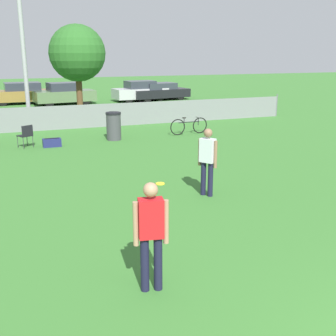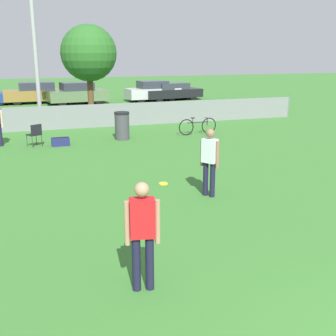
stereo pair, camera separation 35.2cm
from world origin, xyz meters
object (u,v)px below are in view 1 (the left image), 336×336
(parked_car_silver, at_px, (140,91))
(tree_near_pole, at_px, (77,53))
(player_receiver_white, at_px, (207,158))
(folding_chair_sideline, at_px, (26,134))
(parked_car_dark, at_px, (159,91))
(player_thrower_red, at_px, (151,230))
(frisbee_disc, at_px, (160,184))
(trash_bin, at_px, (114,126))
(parked_car_tan, at_px, (23,93))
(parked_car_olive, at_px, (64,94))
(gear_bag_sideline, at_px, (52,143))
(bicycle_sideline, at_px, (189,126))

(parked_car_silver, bearing_deg, tree_near_pole, -133.82)
(tree_near_pole, relative_size, player_receiver_white, 2.88)
(folding_chair_sideline, height_order, parked_car_dark, parked_car_dark)
(player_thrower_red, xyz_separation_m, player_receiver_white, (2.69, 3.62, 0.00))
(frisbee_disc, bearing_deg, parked_car_dark, 70.24)
(trash_bin, relative_size, parked_car_tan, 0.24)
(trash_bin, xyz_separation_m, parked_car_tan, (-2.83, 14.58, 0.14))
(tree_near_pole, height_order, parked_car_olive, tree_near_pole)
(player_thrower_red, bearing_deg, gear_bag_sideline, 102.54)
(player_receiver_white, relative_size, gear_bag_sideline, 2.52)
(frisbee_disc, relative_size, gear_bag_sideline, 0.37)
(frisbee_disc, bearing_deg, gear_bag_sideline, 110.59)
(player_thrower_red, bearing_deg, tree_near_pole, 94.71)
(folding_chair_sideline, xyz_separation_m, parked_car_dark, (10.22, 13.71, 0.12))
(player_receiver_white, xyz_separation_m, parked_car_dark, (6.33, 21.04, -0.34))
(tree_near_pole, bearing_deg, parked_car_olive, 89.02)
(folding_chair_sideline, bearing_deg, player_thrower_red, 67.73)
(player_thrower_red, xyz_separation_m, bicycle_sideline, (5.58, 11.27, -0.61))
(trash_bin, relative_size, gear_bag_sideline, 1.68)
(parked_car_dark, bearing_deg, player_thrower_red, -118.73)
(parked_car_tan, bearing_deg, tree_near_pole, -76.58)
(player_receiver_white, relative_size, parked_car_olive, 0.40)
(folding_chair_sideline, relative_size, parked_car_olive, 0.20)
(tree_near_pole, relative_size, trash_bin, 4.33)
(tree_near_pole, xyz_separation_m, parked_car_tan, (-2.52, 8.48, -2.69))
(player_receiver_white, distance_m, parked_car_tan, 22.45)
(player_thrower_red, xyz_separation_m, parked_car_olive, (2.02, 24.41, -0.25))
(tree_near_pole, xyz_separation_m, folding_chair_sideline, (-3.11, -6.39, -2.89))
(parked_car_dark, bearing_deg, frisbee_disc, -118.41)
(frisbee_disc, distance_m, trash_bin, 6.37)
(trash_bin, bearing_deg, parked_car_tan, 101.00)
(tree_near_pole, relative_size, parked_car_olive, 1.15)
(player_receiver_white, xyz_separation_m, parked_car_olive, (-0.66, 20.79, -0.25))
(tree_near_pole, height_order, gear_bag_sideline, tree_near_pole)
(player_receiver_white, xyz_separation_m, frisbee_disc, (-0.76, 1.29, -0.96))
(bicycle_sideline, height_order, parked_car_dark, parked_car_dark)
(parked_car_silver, distance_m, parked_car_dark, 1.51)
(frisbee_disc, relative_size, parked_car_dark, 0.05)
(frisbee_disc, xyz_separation_m, trash_bin, (0.30, 6.34, 0.55))
(parked_car_olive, bearing_deg, parked_car_tan, 143.85)
(frisbee_disc, bearing_deg, parked_car_tan, 96.92)
(frisbee_disc, xyz_separation_m, gear_bag_sideline, (-2.22, 5.91, 0.14))
(bicycle_sideline, relative_size, trash_bin, 1.59)
(player_receiver_white, relative_size, parked_car_dark, 0.36)
(gear_bag_sideline, bearing_deg, trash_bin, 9.68)
(tree_near_pole, relative_size, folding_chair_sideline, 5.66)
(frisbee_disc, bearing_deg, parked_car_silver, 74.11)
(trash_bin, bearing_deg, gear_bag_sideline, -170.32)
(frisbee_disc, bearing_deg, player_receiver_white, -59.42)
(player_thrower_red, xyz_separation_m, trash_bin, (2.22, 11.25, -0.40))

